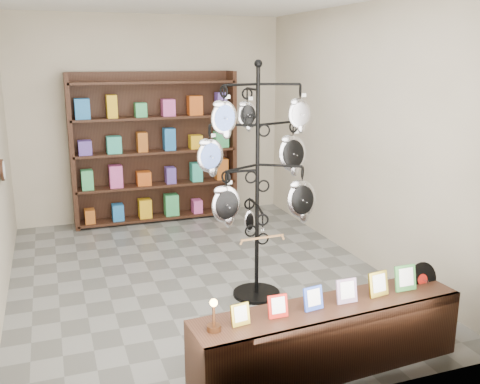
% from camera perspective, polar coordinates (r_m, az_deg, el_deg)
% --- Properties ---
extents(ground, '(5.00, 5.00, 0.00)m').
position_cam_1_polar(ground, '(6.13, -4.49, -8.86)').
color(ground, slate).
rests_on(ground, ground).
extents(room_envelope, '(5.00, 5.00, 5.00)m').
position_cam_1_polar(room_envelope, '(5.67, -4.85, 8.62)').
color(room_envelope, '#C1B39B').
rests_on(room_envelope, ground).
extents(display_tree, '(1.22, 1.03, 2.38)m').
position_cam_1_polar(display_tree, '(5.22, 1.87, 2.88)').
color(display_tree, black).
rests_on(display_tree, ground).
extents(front_shelf, '(2.23, 0.60, 0.78)m').
position_cam_1_polar(front_shelf, '(4.37, 9.40, -15.03)').
color(front_shelf, black).
rests_on(front_shelf, ground).
extents(back_shelving, '(2.42, 0.36, 2.20)m').
position_cam_1_polar(back_shelving, '(8.00, -9.01, 4.17)').
color(back_shelving, black).
rests_on(back_shelving, ground).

